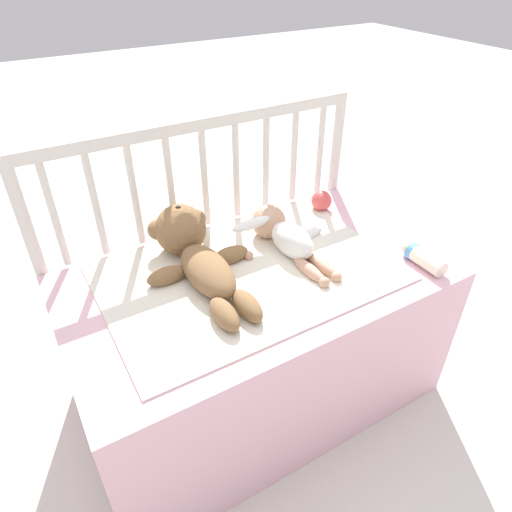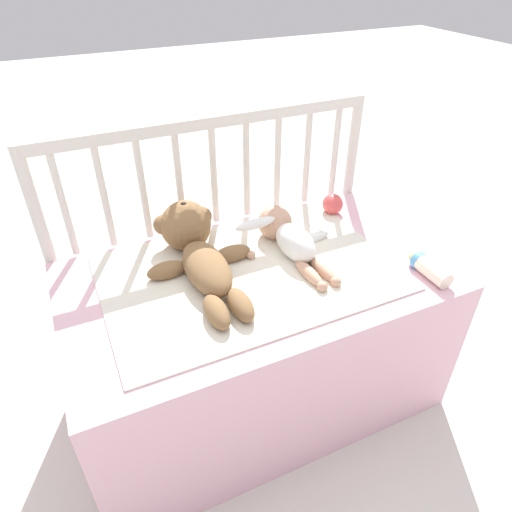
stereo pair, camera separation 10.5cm
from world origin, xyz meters
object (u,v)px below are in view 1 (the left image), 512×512
(teddy_bear, at_px, (194,250))
(toy_ball, at_px, (322,201))
(baby, at_px, (285,236))
(baby_bottle, at_px, (423,258))

(teddy_bear, relative_size, toy_ball, 6.89)
(teddy_bear, bearing_deg, baby, -10.13)
(baby, xyz_separation_m, toy_ball, (0.25, 0.14, -0.01))
(teddy_bear, relative_size, baby_bottle, 3.32)
(baby, relative_size, baby_bottle, 2.50)
(teddy_bear, bearing_deg, toy_ball, 9.72)
(baby_bottle, relative_size, toy_ball, 2.08)
(teddy_bear, distance_m, baby_bottle, 0.67)
(baby_bottle, distance_m, toy_ball, 0.42)
(baby, bearing_deg, toy_ball, 29.48)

